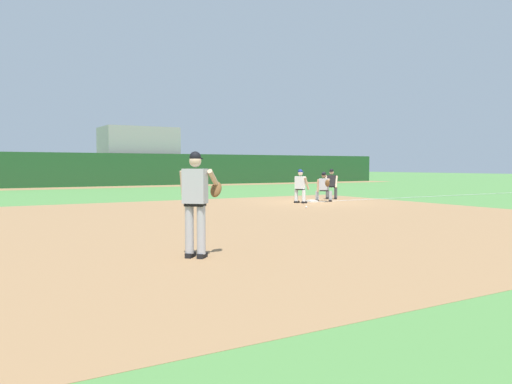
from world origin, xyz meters
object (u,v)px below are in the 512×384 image
Objects in this scene: umpire at (332,183)px; pitcher at (197,198)px; baseball at (306,207)px; first_baseman at (324,185)px; baserunner at (300,185)px; first_base_bag at (312,201)px.

pitcher is at bearing -137.63° from umpire.
first_baseman is at bearing 40.78° from baseball.
pitcher is 1.27× the size of baserunner.
pitcher is at bearing -135.32° from first_base_bag.
pitcher is 13.03m from baserunner.
first_base_bag is 5.14× the size of baseball.
first_base_bag is 13.82m from pitcher.
pitcher reaches higher than baserunner.
pitcher is (-7.75, -7.31, 1.02)m from baseball.
first_base_bag is at bearing 18.05° from baserunner.
first_baseman reaches higher than baseball.
baseball is 10.71m from pitcher.
umpire reaches higher than first_baseman.
first_baseman is (0.62, -0.08, 0.69)m from first_base_bag.
baseball is at bearing -130.68° from first_base_bag.
first_base_bag is 2.34m from umpire.
umpire is at bearing 40.46° from baseball.
first_baseman reaches higher than first_base_bag.
first_base_bag is at bearing 49.32° from baseball.
pitcher is 1.39× the size of first_baseman.
umpire is (1.96, 1.04, 0.75)m from first_base_bag.
first_baseman is 0.92× the size of baserunner.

